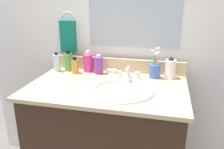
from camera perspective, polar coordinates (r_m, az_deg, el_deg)
vanity_cabinet at (r=1.56m, az=-1.12°, el=-16.73°), size 0.88×0.53×0.77m
countertop at (r=1.37m, az=-1.22°, el=-3.13°), size 0.91×0.58×0.02m
backsplash at (r=1.60m, az=1.22°, el=2.36°), size 0.91×0.02×0.09m
back_wall at (r=1.72m, az=1.61°, el=-3.02°), size 2.01×0.04×1.30m
mirror_panel at (r=1.56m, az=5.42°, el=16.96°), size 0.60×0.01×0.56m
towel_ring at (r=1.69m, az=-10.62°, el=13.14°), size 0.10×0.01×0.10m
hand_towel at (r=1.69m, az=-10.61°, el=9.02°), size 0.11×0.04×0.22m
sink_basin at (r=1.30m, az=2.44°, el=-5.16°), size 0.35×0.35×0.11m
faucet at (r=1.46m, az=3.92°, el=-0.05°), size 0.16×0.10×0.08m
bottle_toner_green at (r=1.64m, az=-10.53°, el=3.18°), size 0.06×0.06×0.15m
bottle_cream_purple at (r=1.55m, az=-3.26°, el=2.31°), size 0.06×0.06×0.13m
bottle_soap_pink at (r=1.60m, az=-5.84°, el=2.91°), size 0.06×0.06×0.15m
bottle_oil_amber at (r=1.58m, az=-9.01°, el=2.05°), size 0.05×0.05×0.11m
bottle_gel_clear at (r=1.64m, az=-13.26°, el=2.78°), size 0.04×0.04×0.13m
bottle_lotion_white at (r=1.51m, az=14.01°, el=1.47°), size 0.07×0.07×0.14m
cup_blue_plastic at (r=1.50m, az=10.37°, el=1.23°), size 0.07×0.09×0.20m
soap_bar at (r=1.58m, az=-0.04°, el=0.85°), size 0.06×0.04×0.02m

